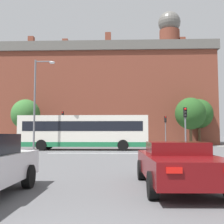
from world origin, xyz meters
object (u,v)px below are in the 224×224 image
at_px(traffic_light_far_right, 165,126).
at_px(traffic_light_far_left, 63,123).
at_px(car_roadster_right, 178,164).
at_px(traffic_light_near_right, 185,122).
at_px(pedestrian_waiting, 116,139).
at_px(street_lamp_junction, 38,96).
at_px(bus_crossing_lead, 84,132).

height_order(traffic_light_far_right, traffic_light_far_left, traffic_light_far_left).
xyz_separation_m(car_roadster_right, traffic_light_near_right, (3.46, 14.43, 1.81)).
bearing_deg(pedestrian_waiting, car_roadster_right, 40.27).
xyz_separation_m(traffic_light_far_right, street_lamp_junction, (-12.78, -11.75, 2.20)).
relative_size(bus_crossing_lead, pedestrian_waiting, 7.74).
distance_m(traffic_light_far_right, traffic_light_far_left, 13.03).
height_order(traffic_light_far_right, traffic_light_near_right, traffic_light_far_right).
height_order(traffic_light_near_right, traffic_light_far_left, traffic_light_far_left).
bearing_deg(street_lamp_junction, car_roadster_right, -60.89).
relative_size(traffic_light_far_right, street_lamp_junction, 0.48).
relative_size(traffic_light_far_left, street_lamp_junction, 0.55).
bearing_deg(traffic_light_far_right, traffic_light_near_right, -92.00).
xyz_separation_m(street_lamp_junction, pedestrian_waiting, (6.55, 11.82, -3.88)).
bearing_deg(pedestrian_waiting, traffic_light_far_left, -51.21).
xyz_separation_m(traffic_light_far_left, pedestrian_waiting, (6.79, 0.39, -2.05)).
relative_size(traffic_light_far_right, traffic_light_near_right, 1.05).
bearing_deg(car_roadster_right, traffic_light_far_right, 80.55).
bearing_deg(car_roadster_right, pedestrian_waiting, 93.39).
bearing_deg(traffic_light_near_right, street_lamp_junction, 173.15).
distance_m(car_roadster_right, street_lamp_junction, 18.68).
bearing_deg(traffic_light_far_left, pedestrian_waiting, 3.29).
bearing_deg(traffic_light_far_left, traffic_light_far_right, 1.39).
xyz_separation_m(traffic_light_near_right, traffic_light_far_left, (-12.56, 12.91, 0.48)).
height_order(street_lamp_junction, pedestrian_waiting, street_lamp_junction).
relative_size(car_roadster_right, traffic_light_far_left, 1.05).
distance_m(bus_crossing_lead, traffic_light_far_left, 9.52).
distance_m(street_lamp_junction, pedestrian_waiting, 14.06).
relative_size(bus_crossing_lead, street_lamp_junction, 1.51).
height_order(car_roadster_right, pedestrian_waiting, pedestrian_waiting).
relative_size(car_roadster_right, street_lamp_junction, 0.58).
relative_size(traffic_light_far_right, pedestrian_waiting, 2.45).
distance_m(traffic_light_near_right, traffic_light_far_left, 18.02).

